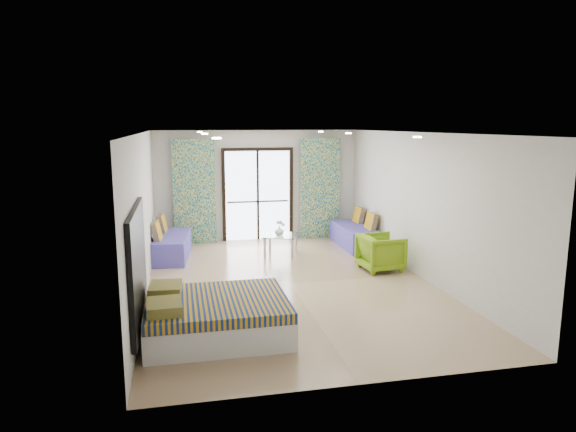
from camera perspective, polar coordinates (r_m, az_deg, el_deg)
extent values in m
cube|color=black|center=(12.60, -3.42, 7.42)|extent=(1.76, 0.08, 0.08)
cube|color=black|center=(12.61, -7.15, 2.15)|extent=(0.08, 0.08, 2.20)
cube|color=black|center=(12.86, 0.34, 2.39)|extent=(0.08, 0.08, 2.20)
cube|color=black|center=(12.71, -3.37, 2.28)|extent=(0.05, 0.06, 2.20)
cube|color=#595451|center=(12.75, -3.37, 1.62)|extent=(1.52, 0.03, 0.04)
cube|color=white|center=(12.41, -10.37, 2.63)|extent=(1.00, 0.10, 2.50)
cube|color=white|center=(12.88, 3.56, 3.05)|extent=(1.00, 0.10, 2.50)
cylinder|color=#FFE0B2|center=(6.75, -7.93, 8.56)|extent=(0.12, 0.12, 0.02)
cylinder|color=#FFE0B2|center=(7.50, 14.18, 8.51)|extent=(0.12, 0.12, 0.02)
cylinder|color=#FFE0B2|center=(9.75, -9.26, 9.01)|extent=(0.12, 0.12, 0.02)
cylinder|color=#FFE0B2|center=(10.28, 6.73, 9.13)|extent=(0.12, 0.12, 0.02)
cylinder|color=#FFE0B2|center=(11.74, -9.77, 9.18)|extent=(0.12, 0.12, 0.02)
cylinder|color=#FFE0B2|center=(12.19, 3.68, 9.34)|extent=(0.12, 0.12, 0.02)
cube|color=black|center=(6.94, -16.36, -5.27)|extent=(0.06, 2.10, 1.50)
cube|color=silver|center=(8.15, -15.81, -2.96)|extent=(0.02, 0.10, 0.10)
cube|color=silver|center=(7.20, -7.81, -11.58)|extent=(1.90, 1.52, 0.38)
cube|color=navy|center=(7.11, -7.86, -9.62)|extent=(1.88, 1.55, 0.14)
cube|color=#176844|center=(6.71, -13.58, -9.78)|extent=(0.46, 0.55, 0.13)
cube|color=#176844|center=(7.40, -13.45, -7.89)|extent=(0.46, 0.55, 0.13)
cube|color=#4E46A7|center=(11.36, -12.77, -3.55)|extent=(0.88, 1.84, 0.39)
cube|color=#4E46A7|center=(11.31, -12.82, -2.34)|extent=(0.86, 1.80, 0.10)
cube|color=navy|center=(10.89, -14.41, -1.66)|extent=(0.24, 0.46, 0.41)
cube|color=navy|center=(11.70, -13.83, -0.83)|extent=(0.24, 0.46, 0.41)
cube|color=#4E46A7|center=(12.18, 7.40, -2.46)|extent=(0.69, 1.77, 0.39)
cube|color=#4E46A7|center=(12.13, 7.43, -1.33)|extent=(0.68, 1.73, 0.10)
cube|color=navy|center=(11.79, 9.24, -0.59)|extent=(0.20, 0.44, 0.41)
cube|color=navy|center=(12.55, 7.88, 0.10)|extent=(0.20, 0.44, 0.41)
cylinder|color=silver|center=(11.06, -2.60, -3.55)|extent=(0.07, 0.07, 0.44)
cylinder|color=silver|center=(10.97, 0.46, -3.67)|extent=(0.07, 0.07, 0.44)
cylinder|color=silver|center=(11.63, -2.03, -2.86)|extent=(0.07, 0.07, 0.44)
cylinder|color=silver|center=(11.54, 0.89, -2.97)|extent=(0.07, 0.07, 0.44)
cube|color=#8CA59E|center=(11.25, -0.82, -2.16)|extent=(0.88, 0.88, 0.02)
sphere|color=white|center=(11.19, -0.55, -0.96)|extent=(0.08, 0.08, 0.08)
sphere|color=white|center=(11.25, -0.78, -0.78)|extent=(0.08, 0.08, 0.08)
sphere|color=white|center=(11.20, -1.10, -0.72)|extent=(0.08, 0.08, 0.08)
sphere|color=white|center=(11.13, -0.87, -0.67)|extent=(0.08, 0.08, 0.08)
imported|color=white|center=(11.17, -0.98, -1.66)|extent=(0.23, 0.24, 0.20)
imported|color=#709C14|center=(10.28, 10.28, -3.81)|extent=(0.78, 0.82, 0.78)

